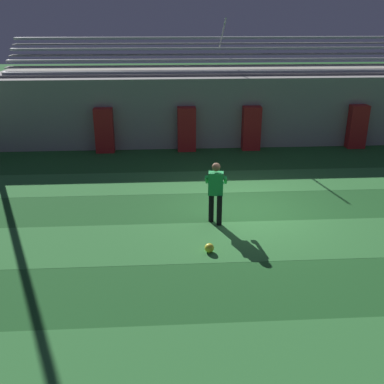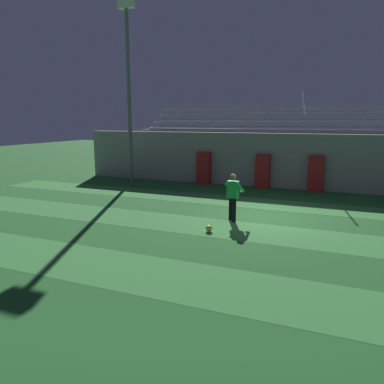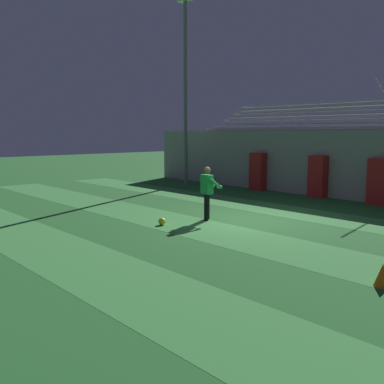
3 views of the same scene
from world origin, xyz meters
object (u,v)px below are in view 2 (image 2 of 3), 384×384
object	(u,v)px
goalkeeper	(233,194)
padding_pillar_gate_left	(263,171)
floodlight_pole	(128,73)
soccer_ball	(209,229)
padding_pillar_gate_right	(316,174)
padding_pillar_far_left	(204,168)

from	to	relation	value
goalkeeper	padding_pillar_gate_left	bearing A→B (deg)	93.44
padding_pillar_gate_left	floodlight_pole	xyz separation A→B (m)	(-7.21, -1.07, 5.06)
padding_pillar_gate_left	soccer_ball	distance (m)	8.37
padding_pillar_gate_right	floodlight_pole	world-z (taller)	floodlight_pole
padding_pillar_gate_left	soccer_ball	xyz separation A→B (m)	(0.10, -8.33, -0.77)
padding_pillar_gate_right	goalkeeper	world-z (taller)	padding_pillar_gate_right
padding_pillar_gate_left	padding_pillar_gate_right	xyz separation A→B (m)	(2.60, 0.00, 0.00)
goalkeeper	soccer_ball	world-z (taller)	goalkeeper
padding_pillar_gate_right	floodlight_pole	size ratio (longest dim) A/B	0.18
padding_pillar_far_left	goalkeeper	distance (m)	7.69
goalkeeper	floodlight_pole	bearing A→B (deg)	143.20
padding_pillar_gate_left	padding_pillar_gate_right	distance (m)	2.60
padding_pillar_far_left	floodlight_pole	xyz separation A→B (m)	(-3.96, -1.07, 5.06)
padding_pillar_gate_left	padding_pillar_far_left	size ratio (longest dim) A/B	1.00
padding_pillar_gate_right	soccer_ball	size ratio (longest dim) A/B	7.96
padding_pillar_gate_left	padding_pillar_gate_right	bearing A→B (deg)	0.00
floodlight_pole	goalkeeper	distance (m)	10.74
padding_pillar_gate_left	floodlight_pole	bearing A→B (deg)	-171.58
padding_pillar_gate_left	goalkeeper	world-z (taller)	padding_pillar_gate_left
padding_pillar_gate_right	padding_pillar_far_left	xyz separation A→B (m)	(-5.85, 0.00, 0.00)
goalkeeper	padding_pillar_far_left	bearing A→B (deg)	118.38
floodlight_pole	soccer_ball	bearing A→B (deg)	-44.81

